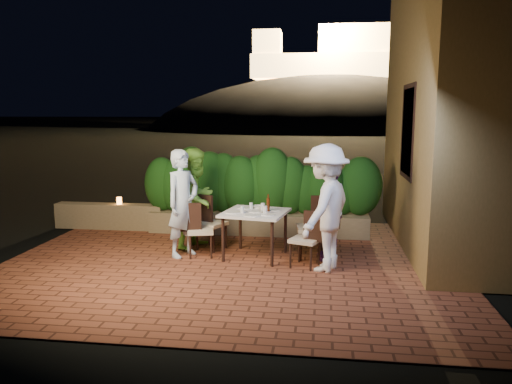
% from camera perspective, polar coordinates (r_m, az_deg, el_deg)
% --- Properties ---
extents(ground, '(400.00, 400.00, 0.00)m').
position_cam_1_polar(ground, '(7.53, -3.63, -9.00)').
color(ground, black).
rests_on(ground, ground).
extents(terrace_floor, '(7.00, 6.00, 0.15)m').
position_cam_1_polar(terrace_floor, '(8.01, -2.92, -8.27)').
color(terrace_floor, brown).
rests_on(terrace_floor, ground).
extents(building_wall, '(1.60, 5.00, 5.00)m').
position_cam_1_polar(building_wall, '(9.27, 21.60, 9.62)').
color(building_wall, olive).
rests_on(building_wall, ground).
extents(window_pane, '(0.08, 1.00, 1.40)m').
position_cam_1_polar(window_pane, '(8.63, 17.13, 6.61)').
color(window_pane, black).
rests_on(window_pane, building_wall).
extents(window_frame, '(0.06, 1.15, 1.55)m').
position_cam_1_polar(window_frame, '(8.63, 17.06, 6.61)').
color(window_frame, black).
rests_on(window_frame, building_wall).
extents(planter, '(4.20, 0.55, 0.40)m').
position_cam_1_polar(planter, '(9.63, 0.21, -3.57)').
color(planter, '#7B6C4E').
rests_on(planter, ground).
extents(hedge, '(4.00, 0.70, 1.10)m').
position_cam_1_polar(hedge, '(9.49, 0.22, 0.85)').
color(hedge, '#154212').
rests_on(hedge, planter).
extents(parapet, '(2.20, 0.30, 0.50)m').
position_cam_1_polar(parapet, '(10.43, -16.37, -2.67)').
color(parapet, '#7B6C4E').
rests_on(parapet, ground).
extents(hill, '(52.00, 40.00, 22.00)m').
position_cam_1_polar(hill, '(67.31, 8.19, 3.72)').
color(hill, black).
rests_on(hill, ground).
extents(fortress, '(26.00, 8.00, 8.00)m').
position_cam_1_polar(fortress, '(67.51, 8.48, 16.07)').
color(fortress, '#FFCC7A').
rests_on(fortress, hill).
extents(dining_table, '(1.12, 1.12, 0.75)m').
position_cam_1_polar(dining_table, '(8.04, -0.10, -4.87)').
color(dining_table, white).
rests_on(dining_table, ground).
extents(plate_nw, '(0.25, 0.25, 0.01)m').
position_cam_1_polar(plate_nw, '(7.88, -2.68, -2.33)').
color(plate_nw, white).
rests_on(plate_nw, dining_table).
extents(plate_sw, '(0.21, 0.21, 0.01)m').
position_cam_1_polar(plate_sw, '(8.22, -1.38, -1.84)').
color(plate_sw, white).
rests_on(plate_sw, dining_table).
extents(plate_ne, '(0.23, 0.23, 0.01)m').
position_cam_1_polar(plate_ne, '(7.71, 1.33, -2.58)').
color(plate_ne, white).
rests_on(plate_ne, dining_table).
extents(plate_se, '(0.20, 0.20, 0.01)m').
position_cam_1_polar(plate_se, '(8.07, 2.20, -2.05)').
color(plate_se, white).
rests_on(plate_se, dining_table).
extents(plate_centre, '(0.23, 0.23, 0.01)m').
position_cam_1_polar(plate_centre, '(7.93, -0.02, -2.24)').
color(plate_centre, white).
rests_on(plate_centre, dining_table).
extents(plate_front, '(0.24, 0.24, 0.01)m').
position_cam_1_polar(plate_front, '(7.65, -0.45, -2.67)').
color(plate_front, white).
rests_on(plate_front, dining_table).
extents(glass_nw, '(0.07, 0.07, 0.11)m').
position_cam_1_polar(glass_nw, '(7.83, -1.58, -2.02)').
color(glass_nw, silver).
rests_on(glass_nw, dining_table).
extents(glass_sw, '(0.06, 0.06, 0.10)m').
position_cam_1_polar(glass_sw, '(8.19, -0.56, -1.57)').
color(glass_sw, silver).
rests_on(glass_sw, dining_table).
extents(glass_ne, '(0.07, 0.07, 0.12)m').
position_cam_1_polar(glass_ne, '(7.82, 1.04, -2.02)').
color(glass_ne, silver).
rests_on(glass_ne, dining_table).
extents(glass_se, '(0.07, 0.07, 0.12)m').
position_cam_1_polar(glass_se, '(8.03, 0.79, -1.70)').
color(glass_se, silver).
rests_on(glass_se, dining_table).
extents(beer_bottle, '(0.05, 0.05, 0.28)m').
position_cam_1_polar(beer_bottle, '(7.96, 1.40, -1.24)').
color(beer_bottle, '#471E0B').
rests_on(beer_bottle, dining_table).
extents(bowl, '(0.17, 0.17, 0.04)m').
position_cam_1_polar(bowl, '(8.26, 0.25, -1.68)').
color(bowl, white).
rests_on(bowl, dining_table).
extents(chair_left_front, '(0.50, 0.50, 0.88)m').
position_cam_1_polar(chair_left_front, '(8.13, -6.37, -4.29)').
color(chair_left_front, black).
rests_on(chair_left_front, ground).
extents(chair_left_back, '(0.57, 0.57, 0.93)m').
position_cam_1_polar(chair_left_back, '(8.52, -5.12, -3.48)').
color(chair_left_back, black).
rests_on(chair_left_back, ground).
extents(chair_right_front, '(0.52, 0.52, 0.87)m').
position_cam_1_polar(chair_right_front, '(7.58, 5.62, -5.32)').
color(chair_right_front, black).
rests_on(chair_right_front, ground).
extents(chair_right_back, '(0.52, 0.52, 1.01)m').
position_cam_1_polar(chair_right_back, '(8.04, 6.41, -3.98)').
color(chair_right_back, black).
rests_on(chair_right_back, ground).
extents(diner_blue, '(0.68, 0.76, 1.74)m').
position_cam_1_polar(diner_blue, '(8.10, -8.35, -1.28)').
color(diner_blue, silver).
rests_on(diner_blue, ground).
extents(diner_green, '(0.89, 1.00, 1.71)m').
position_cam_1_polar(diner_green, '(8.60, -6.76, -0.73)').
color(diner_green, '#75C33C').
rests_on(diner_green, ground).
extents(diner_white, '(1.12, 1.39, 1.87)m').
position_cam_1_polar(diner_white, '(7.36, 7.96, -1.80)').
color(diner_white, white).
rests_on(diner_white, ground).
extents(diner_purple, '(0.48, 0.93, 1.51)m').
position_cam_1_polar(diner_purple, '(7.96, 8.50, -2.32)').
color(diner_purple, '#5A2165').
rests_on(diner_purple, ground).
extents(parapet_lamp, '(0.10, 0.10, 0.14)m').
position_cam_1_polar(parapet_lamp, '(10.29, -15.36, -0.97)').
color(parapet_lamp, orange).
rests_on(parapet_lamp, parapet).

